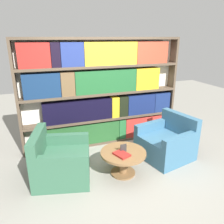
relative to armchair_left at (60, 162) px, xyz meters
The scene contains 7 objects.
ground_plane 1.18m from the armchair_left, 18.64° to the right, with size 14.00×14.00×0.00m, color gray.
bookshelf 1.73m from the armchair_left, 44.14° to the left, with size 3.44×0.30×2.29m.
armchair_left is the anchor object (origin of this frame).
armchair_right 2.08m from the armchair_left, ahead, with size 1.06×1.06×0.84m.
coffee_table 1.07m from the armchair_left, 14.02° to the right, with size 0.79×0.79×0.43m.
table_sign 1.09m from the armchair_left, 14.02° to the right, with size 0.11×0.06×0.14m.
stray_book 1.04m from the armchair_left, 20.11° to the right, with size 0.27×0.31×0.03m.
Camera 1 is at (-1.34, -2.94, 2.29)m, focal length 35.00 mm.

